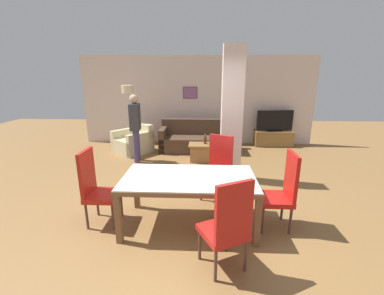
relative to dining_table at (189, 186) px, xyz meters
name	(u,v)px	position (x,y,z in m)	size (l,w,h in m)	color
ground_plane	(189,224)	(0.00, 0.00, -0.62)	(18.00, 18.00, 0.00)	brown
back_wall	(197,101)	(0.00, 4.74, 0.73)	(7.20, 0.09, 2.70)	beige
divider_pillar	(232,116)	(0.76, 1.78, 0.73)	(0.42, 0.29, 2.70)	beige
dining_table	(189,186)	(0.00, 0.00, 0.00)	(1.88, 1.03, 0.75)	brown
dining_chair_far_right	(218,166)	(0.47, 0.93, -0.03)	(0.62, 0.62, 1.12)	#B11917
dining_chair_head_left	(96,186)	(-1.35, 0.00, -0.03)	(0.46, 0.46, 1.12)	#B01D15
dining_chair_head_right	(282,189)	(1.31, 0.00, -0.03)	(0.46, 0.46, 1.12)	#B41712
dining_chair_near_right	(227,225)	(0.47, -0.92, -0.03)	(0.62, 0.62, 1.12)	red
sofa	(197,140)	(0.03, 3.88, -0.32)	(2.13, 0.88, 0.87)	#4B3525
armchair	(134,142)	(-1.79, 3.65, -0.34)	(1.24, 1.23, 0.79)	beige
coffee_table	(201,152)	(0.15, 2.92, -0.39)	(0.64, 0.49, 0.44)	olive
bottle	(205,140)	(0.25, 2.96, -0.08)	(0.07, 0.07, 0.25)	#4C2D14
tv_stand	(273,138)	(2.37, 4.46, -0.38)	(1.15, 0.40, 0.47)	olive
tv_screen	(275,121)	(2.37, 4.46, 0.16)	(1.11, 0.25, 0.64)	black
floor_lamp	(128,95)	(-1.99, 4.10, 0.94)	(0.34, 0.34, 1.85)	#B7B7BC
standing_person	(135,124)	(-1.48, 2.81, 0.35)	(0.24, 0.39, 1.69)	#403866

